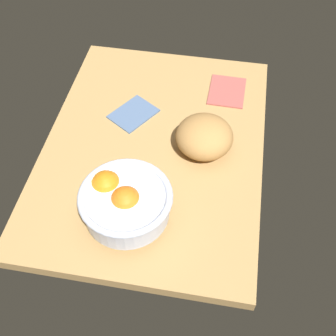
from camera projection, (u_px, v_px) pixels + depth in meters
ground_plane at (154, 148)px, 112.13cm from camera, size 76.32×55.93×3.00cm
fruit_bowl at (124, 202)px, 92.72cm from camera, size 20.36×20.36×10.28cm
bread_loaf at (204, 137)px, 106.57cm from camera, size 17.73×17.81×9.00cm
napkin_folded at (227, 91)px, 123.26cm from camera, size 13.10×10.36×0.87cm
napkin_spare at (133, 113)px, 117.53cm from camera, size 14.98×14.15×0.85cm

